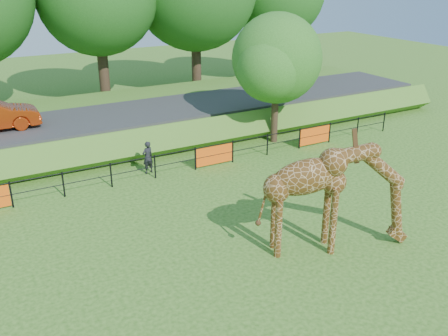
{
  "coord_description": "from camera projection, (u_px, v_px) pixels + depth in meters",
  "views": [
    {
      "loc": [
        -7.35,
        -11.43,
        8.83
      ],
      "look_at": [
        0.86,
        3.24,
        2.0
      ],
      "focal_mm": 40.0,
      "sensor_mm": 36.0,
      "label": 1
    }
  ],
  "objects": [
    {
      "name": "visitor",
      "position": [
        148.0,
        157.0,
        22.64
      ],
      "size": [
        0.63,
        0.5,
        1.51
      ],
      "primitive_type": "imported",
      "rotation": [
        0.0,
        0.0,
        3.43
      ],
      "color": "black",
      "rests_on": "ground"
    },
    {
      "name": "giraffe",
      "position": [
        336.0,
        198.0,
        16.16
      ],
      "size": [
        5.18,
        2.78,
        3.71
      ],
      "primitive_type": null,
      "rotation": [
        0.0,
        0.0,
        -0.37
      ],
      "color": "#4F2F10",
      "rests_on": "ground"
    },
    {
      "name": "embankment",
      "position": [
        105.0,
        122.0,
        28.18
      ],
      "size": [
        40.0,
        9.0,
        1.3
      ],
      "primitive_type": "cube",
      "color": "#2C5916",
      "rests_on": "ground"
    },
    {
      "name": "perimeter_fence",
      "position": [
        155.0,
        167.0,
        22.15
      ],
      "size": [
        28.07,
        0.1,
        1.1
      ],
      "primitive_type": null,
      "color": "black",
      "rests_on": "ground"
    },
    {
      "name": "tree_east",
      "position": [
        278.0,
        62.0,
        25.5
      ],
      "size": [
        5.4,
        4.71,
        6.76
      ],
      "color": "#322216",
      "rests_on": "ground"
    },
    {
      "name": "road",
      "position": [
        112.0,
        116.0,
        26.7
      ],
      "size": [
        40.0,
        5.0,
        0.12
      ],
      "primitive_type": "cube",
      "color": "#2A2A2C",
      "rests_on": "embankment"
    },
    {
      "name": "ground",
      "position": [
        250.0,
        264.0,
        15.89
      ],
      "size": [
        90.0,
        90.0,
        0.0
      ],
      "primitive_type": "plane",
      "color": "#2C5916",
      "rests_on": "ground"
    }
  ]
}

